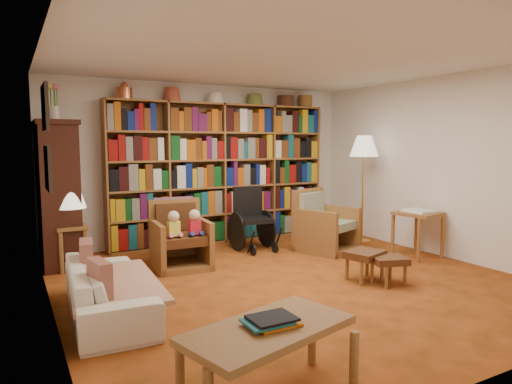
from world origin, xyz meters
TOP-DOWN VIEW (x-y plane):
  - floor at (0.00, 0.00)m, footprint 5.00×5.00m
  - ceiling at (0.00, 0.00)m, footprint 5.00×5.00m
  - wall_back at (0.00, 2.50)m, footprint 5.00×0.00m
  - wall_front at (0.00, -2.50)m, footprint 5.00×0.00m
  - wall_left at (-2.50, 0.00)m, footprint 0.00×5.00m
  - wall_right at (2.50, 0.00)m, footprint 0.00×5.00m
  - bookshelf at (0.20, 2.33)m, footprint 3.60×0.30m
  - curio_cabinet at (-2.25, 2.00)m, footprint 0.50×0.95m
  - framed_pictures at (-2.48, 0.30)m, footprint 0.03×0.52m
  - sofa at (-2.05, -0.10)m, footprint 1.70×0.74m
  - sofa_throw at (-2.00, -0.10)m, footprint 0.87×1.49m
  - cushion_left at (-2.18, 0.25)m, footprint 0.17×0.39m
  - cushion_right at (-2.18, -0.45)m, footprint 0.16×0.36m
  - side_table_lamp at (-2.15, 1.68)m, footprint 0.36×0.36m
  - table_lamp at (-2.15, 1.68)m, footprint 0.38×0.38m
  - armchair_leather at (-0.92, 1.22)m, footprint 0.73×0.77m
  - armchair_sage at (1.24, 1.05)m, footprint 0.97×0.97m
  - wheelchair at (0.35, 1.61)m, footprint 0.53×0.74m
  - floor_lamp at (2.12, 1.17)m, footprint 0.45×0.45m
  - side_table_papers at (2.15, 0.08)m, footprint 0.64×0.64m
  - footstool_a at (0.75, -0.41)m, footprint 0.49×0.45m
  - footstool_b at (0.88, -0.66)m, footprint 0.46×0.42m
  - coffee_table at (-1.45, -1.98)m, footprint 1.18×0.80m

SIDE VIEW (x-z plane):
  - floor at x=0.00m, z-range 0.00..0.00m
  - sofa at x=-2.05m, z-range 0.00..0.49m
  - footstool_b at x=0.88m, z-range 0.10..0.42m
  - footstool_a at x=0.75m, z-range 0.11..0.46m
  - sofa_throw at x=-2.00m, z-range 0.28..0.32m
  - armchair_sage at x=1.24m, z-range -0.11..0.79m
  - armchair_leather at x=-0.92m, z-range -0.08..0.79m
  - side_table_lamp at x=-2.15m, z-range 0.12..0.68m
  - coffee_table at x=-1.45m, z-range 0.15..0.66m
  - wheelchair at x=0.35m, z-range -0.04..0.89m
  - cushion_left at x=-2.18m, z-range 0.26..0.64m
  - cushion_right at x=-2.18m, z-range 0.28..0.62m
  - side_table_papers at x=2.15m, z-range 0.20..0.86m
  - table_lamp at x=-2.15m, z-range 0.65..1.16m
  - curio_cabinet at x=-2.25m, z-range -0.25..2.15m
  - bookshelf at x=0.20m, z-range -0.04..2.38m
  - wall_back at x=0.00m, z-range -1.25..3.75m
  - wall_front at x=0.00m, z-range -1.25..3.75m
  - wall_left at x=-2.50m, z-range -1.25..3.75m
  - wall_right at x=2.50m, z-range -1.25..3.75m
  - floor_lamp at x=2.12m, z-range 0.61..2.31m
  - framed_pictures at x=-2.48m, z-range 1.14..2.11m
  - ceiling at x=0.00m, z-range 2.50..2.50m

